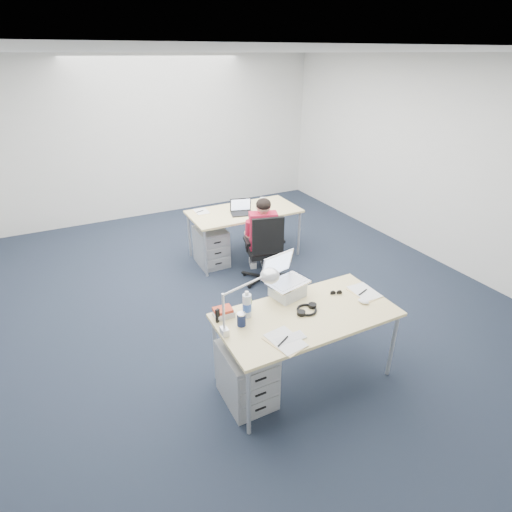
# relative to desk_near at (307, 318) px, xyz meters

# --- Properties ---
(floor) EXTENTS (7.00, 7.00, 0.00)m
(floor) POSITION_rel_desk_near_xyz_m (0.13, 1.54, -0.68)
(floor) COLOR #19202D
(floor) RESTS_ON ground
(room) EXTENTS (6.02, 7.02, 2.80)m
(room) POSITION_rel_desk_near_xyz_m (0.13, 1.54, 1.03)
(room) COLOR silver
(room) RESTS_ON ground
(desk_near) EXTENTS (1.60, 0.80, 0.73)m
(desk_near) POSITION_rel_desk_near_xyz_m (0.00, 0.00, 0.00)
(desk_near) COLOR #DEC580
(desk_near) RESTS_ON ground
(desk_far) EXTENTS (1.60, 0.80, 0.73)m
(desk_far) POSITION_rel_desk_near_xyz_m (0.62, 2.59, 0.00)
(desk_far) COLOR #DEC580
(desk_far) RESTS_ON ground
(office_chair) EXTENTS (0.76, 0.76, 0.99)m
(office_chair) POSITION_rel_desk_near_xyz_m (0.52, 1.77, -0.40)
(office_chair) COLOR black
(office_chair) RESTS_ON ground
(seated_person) EXTENTS (0.49, 0.69, 1.16)m
(seated_person) POSITION_rel_desk_near_xyz_m (0.56, 1.93, -0.10)
(seated_person) COLOR red
(seated_person) RESTS_ON ground
(drawer_pedestal_near) EXTENTS (0.40, 0.50, 0.55)m
(drawer_pedestal_near) POSITION_rel_desk_near_xyz_m (-0.60, -0.01, -0.41)
(drawer_pedestal_near) COLOR #9C9FA1
(drawer_pedestal_near) RESTS_ON ground
(drawer_pedestal_far) EXTENTS (0.40, 0.50, 0.55)m
(drawer_pedestal_far) POSITION_rel_desk_near_xyz_m (0.07, 2.57, -0.41)
(drawer_pedestal_far) COLOR #9C9FA1
(drawer_pedestal_far) RESTS_ON ground
(silver_laptop) EXTENTS (0.42, 0.36, 0.39)m
(silver_laptop) POSITION_rel_desk_near_xyz_m (-0.00, 0.33, 0.24)
(silver_laptop) COLOR silver
(silver_laptop) RESTS_ON desk_near
(wireless_keyboard) EXTENTS (0.26, 0.11, 0.01)m
(wireless_keyboard) POSITION_rel_desk_near_xyz_m (-0.32, -0.23, 0.05)
(wireless_keyboard) COLOR white
(wireless_keyboard) RESTS_ON desk_near
(computer_mouse) EXTENTS (0.10, 0.12, 0.04)m
(computer_mouse) POSITION_rel_desk_near_xyz_m (0.56, -0.10, 0.07)
(computer_mouse) COLOR white
(computer_mouse) RESTS_ON desk_near
(headphones) EXTENTS (0.28, 0.25, 0.04)m
(headphones) POSITION_rel_desk_near_xyz_m (0.02, 0.03, 0.07)
(headphones) COLOR black
(headphones) RESTS_ON desk_near
(can_koozie) EXTENTS (0.10, 0.10, 0.12)m
(can_koozie) POSITION_rel_desk_near_xyz_m (-0.59, 0.11, 0.11)
(can_koozie) COLOR #151F44
(can_koozie) RESTS_ON desk_near
(water_bottle) EXTENTS (0.10, 0.10, 0.25)m
(water_bottle) POSITION_rel_desk_near_xyz_m (-0.49, 0.21, 0.17)
(water_bottle) COLOR silver
(water_bottle) RESTS_ON desk_near
(bear_figurine) EXTENTS (0.09, 0.08, 0.15)m
(bear_figurine) POSITION_rel_desk_near_xyz_m (-0.43, 0.31, 0.12)
(bear_figurine) COLOR #33721E
(bear_figurine) RESTS_ON desk_near
(book_stack) EXTENTS (0.21, 0.18, 0.08)m
(book_stack) POSITION_rel_desk_near_xyz_m (-0.67, 0.30, 0.09)
(book_stack) COLOR silver
(book_stack) RESTS_ON desk_near
(cordless_phone) EXTENTS (0.04, 0.03, 0.13)m
(cordless_phone) POSITION_rel_desk_near_xyz_m (-0.75, 0.24, 0.11)
(cordless_phone) COLOR black
(cordless_phone) RESTS_ON desk_near
(papers_left) EXTENTS (0.28, 0.35, 0.01)m
(papers_left) POSITION_rel_desk_near_xyz_m (-0.37, -0.25, 0.05)
(papers_left) COLOR #EFCF8A
(papers_left) RESTS_ON desk_near
(papers_right) EXTENTS (0.22, 0.30, 0.01)m
(papers_right) POSITION_rel_desk_near_xyz_m (0.68, 0.04, 0.05)
(papers_right) COLOR #EFCF8A
(papers_right) RESTS_ON desk_near
(sunglasses) EXTENTS (0.13, 0.09, 0.03)m
(sunglasses) POSITION_rel_desk_near_xyz_m (0.43, 0.14, 0.06)
(sunglasses) COLOR black
(sunglasses) RESTS_ON desk_near
(desk_lamp) EXTENTS (0.50, 0.32, 0.53)m
(desk_lamp) POSITION_rel_desk_near_xyz_m (-0.61, 0.06, 0.31)
(desk_lamp) COLOR silver
(desk_lamp) RESTS_ON desk_near
(dark_laptop) EXTENTS (0.37, 0.36, 0.22)m
(dark_laptop) POSITION_rel_desk_near_xyz_m (0.52, 2.48, 0.16)
(dark_laptop) COLOR black
(dark_laptop) RESTS_ON desk_far
(far_cup) EXTENTS (0.08, 0.08, 0.11)m
(far_cup) POSITION_rel_desk_near_xyz_m (0.98, 2.71, 0.10)
(far_cup) COLOR white
(far_cup) RESTS_ON desk_far
(far_papers) EXTENTS (0.19, 0.26, 0.01)m
(far_papers) POSITION_rel_desk_near_xyz_m (0.03, 2.82, 0.05)
(far_papers) COLOR white
(far_papers) RESTS_ON desk_far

